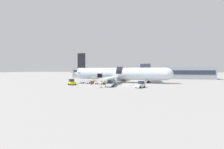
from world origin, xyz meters
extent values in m
plane|color=gray|center=(0.00, 0.00, 0.00)|extent=(500.00, 500.00, 0.00)
cube|color=silver|center=(-3.90, -4.38, 0.00)|extent=(19.52, 0.55, 0.01)
cube|color=gray|center=(0.00, 38.53, 2.97)|extent=(72.07, 11.63, 5.95)
cube|color=#232D3D|center=(0.00, 32.66, 3.27)|extent=(70.63, 0.16, 1.90)
cylinder|color=#4C4C51|center=(5.59, 14.82, 1.80)|extent=(0.60, 0.60, 3.60)
cube|color=silver|center=(5.59, 14.82, 4.95)|extent=(2.70, 11.17, 2.70)
cube|color=#333842|center=(5.59, 9.83, 4.95)|extent=(3.51, 1.60, 3.24)
cylinder|color=silver|center=(-2.91, 7.20, 3.13)|extent=(30.91, 4.06, 4.06)
sphere|color=silver|center=(12.54, 7.20, 3.13)|extent=(3.86, 3.86, 3.86)
cone|color=silver|center=(-18.37, 7.20, 3.13)|extent=(4.67, 3.74, 3.74)
cylinder|color=black|center=(-2.91, 7.16, 3.50)|extent=(1.85, 4.07, 4.07)
cube|color=black|center=(-17.61, 7.20, 7.89)|extent=(3.05, 0.28, 5.45)
cube|color=silver|center=(-17.79, 3.05, 3.54)|extent=(0.95, 8.30, 0.20)
cube|color=silver|center=(-17.79, 11.35, 3.54)|extent=(0.95, 8.30, 0.20)
cube|color=silver|center=(-4.15, -0.82, 2.01)|extent=(2.27, 14.81, 0.40)
cube|color=silver|center=(-4.15, 15.22, 2.01)|extent=(2.27, 14.81, 0.40)
cylinder|color=gray|center=(-3.95, -1.05, 1.04)|extent=(3.57, 2.02, 2.02)
cylinder|color=gray|center=(-3.95, 15.45, 1.04)|extent=(3.57, 2.02, 2.02)
cube|color=black|center=(-9.71, 5.19, 2.42)|extent=(1.70, 0.12, 1.40)
cylinder|color=#56565B|center=(6.67, 7.20, 1.29)|extent=(0.22, 0.22, 1.66)
sphere|color=black|center=(6.67, 7.20, 0.46)|extent=(0.92, 0.92, 0.92)
cylinder|color=#56565B|center=(-6.00, 4.47, 1.29)|extent=(0.22, 0.22, 1.66)
sphere|color=black|center=(-6.00, 4.47, 0.46)|extent=(0.92, 0.92, 0.92)
cylinder|color=#56565B|center=(-6.00, 9.93, 1.29)|extent=(0.22, 0.22, 1.66)
sphere|color=black|center=(-6.00, 9.93, 0.46)|extent=(0.92, 0.92, 0.92)
cube|color=yellow|center=(-14.81, -4.63, 0.59)|extent=(2.70, 2.62, 0.71)
cube|color=#232833|center=(-15.10, -4.39, 1.34)|extent=(1.62, 1.66, 0.78)
cube|color=black|center=(-15.69, -3.89, 0.45)|extent=(1.00, 1.16, 0.35)
sphere|color=black|center=(-14.90, -3.58, 0.28)|extent=(0.56, 0.56, 0.56)
sphere|color=black|center=(-15.86, -4.72, 0.28)|extent=(0.56, 0.56, 0.56)
sphere|color=black|center=(-13.75, -4.55, 0.28)|extent=(0.56, 0.56, 0.56)
sphere|color=black|center=(-14.71, -5.69, 0.28)|extent=(0.56, 0.56, 0.56)
cube|color=silver|center=(5.01, -6.62, 0.58)|extent=(2.43, 2.92, 0.69)
cube|color=#232833|center=(5.24, -6.22, 1.31)|extent=(1.54, 1.57, 0.76)
cube|color=black|center=(5.69, -5.43, 0.44)|extent=(1.07, 0.68, 0.34)
sphere|color=black|center=(5.99, -6.14, 0.28)|extent=(0.56, 0.56, 0.56)
sphere|color=black|center=(4.93, -5.53, 0.28)|extent=(0.56, 0.56, 0.56)
sphere|color=black|center=(5.10, -7.70, 0.28)|extent=(0.56, 0.56, 0.56)
sphere|color=black|center=(4.04, -7.09, 0.28)|extent=(0.56, 0.56, 0.56)
cube|color=white|center=(-2.70, -6.67, 0.57)|extent=(1.47, 2.46, 0.67)
cube|color=#232833|center=(-2.71, -6.24, 1.28)|extent=(1.24, 1.11, 0.74)
cube|color=black|center=(-2.71, -5.40, 0.44)|extent=(1.30, 0.13, 0.34)
sphere|color=black|center=(-2.02, -5.84, 0.28)|extent=(0.56, 0.56, 0.56)
sphere|color=black|center=(-3.40, -5.84, 0.28)|extent=(0.56, 0.56, 0.56)
sphere|color=black|center=(-2.01, -7.50, 0.28)|extent=(0.56, 0.56, 0.56)
sphere|color=black|center=(-3.39, -7.51, 0.28)|extent=(0.56, 0.56, 0.56)
cube|color=silver|center=(-7.82, -0.35, 0.45)|extent=(2.73, 1.55, 0.05)
cube|color=silver|center=(-6.53, -0.42, 0.65)|extent=(0.14, 1.40, 0.37)
cube|color=silver|center=(-7.86, -1.01, 0.65)|extent=(2.60, 0.21, 0.37)
cube|color=silver|center=(-7.78, 0.32, 0.65)|extent=(2.60, 0.21, 0.37)
cube|color=#333338|center=(-6.05, -0.45, 0.26)|extent=(0.90, 0.13, 0.06)
sphere|color=black|center=(-6.93, -1.10, 0.20)|extent=(0.40, 0.40, 0.40)
sphere|color=black|center=(-6.85, 0.29, 0.20)|extent=(0.40, 0.40, 0.40)
sphere|color=black|center=(-8.79, -0.99, 0.20)|extent=(0.40, 0.40, 0.40)
sphere|color=black|center=(-8.71, 0.40, 0.20)|extent=(0.40, 0.40, 0.40)
cube|color=#14472D|center=(-8.75, -0.53, 0.68)|extent=(0.36, 0.24, 0.41)
cube|color=#721951|center=(-8.20, -0.28, 0.64)|extent=(0.56, 0.22, 0.35)
cube|color=#2D2D33|center=(-7.23, -0.08, 0.71)|extent=(0.44, 0.33, 0.47)
cube|color=silver|center=(-13.10, 0.78, 0.54)|extent=(3.28, 1.55, 0.05)
cube|color=silver|center=(-11.52, 0.73, 0.79)|extent=(0.11, 1.45, 0.45)
cube|color=silver|center=(-13.12, 0.09, 0.79)|extent=(3.17, 0.16, 0.45)
cube|color=silver|center=(-13.08, 1.47, 0.79)|extent=(3.17, 0.16, 0.45)
cube|color=#333338|center=(-11.04, 0.71, 0.31)|extent=(0.90, 0.11, 0.06)
sphere|color=black|center=(-11.99, 0.02, 0.20)|extent=(0.40, 0.40, 0.40)
sphere|color=black|center=(-11.95, 1.46, 0.20)|extent=(0.40, 0.40, 0.40)
sphere|color=black|center=(-14.25, 0.09, 0.20)|extent=(0.40, 0.40, 0.40)
sphere|color=black|center=(-14.21, 1.54, 0.20)|extent=(0.40, 0.40, 0.40)
cube|color=#1E2347|center=(-13.11, 0.92, 0.75)|extent=(0.44, 0.22, 0.38)
cube|color=#721951|center=(-12.84, 1.00, 0.76)|extent=(0.38, 0.27, 0.39)
cube|color=olive|center=(-13.89, 0.54, 0.80)|extent=(0.40, 0.24, 0.47)
cylinder|color=black|center=(-5.80, -1.83, 0.44)|extent=(0.38, 0.38, 0.87)
cylinder|color=#B7E019|center=(-5.80, -1.83, 1.22)|extent=(0.48, 0.48, 0.69)
sphere|color=#9E7556|center=(-5.80, -1.83, 1.68)|extent=(0.24, 0.24, 0.24)
cylinder|color=#B7E019|center=(-5.85, -1.59, 1.14)|extent=(0.15, 0.15, 0.63)
cylinder|color=#B7E019|center=(-5.75, -2.07, 1.14)|extent=(0.15, 0.15, 0.63)
cylinder|color=#1E2338|center=(-4.30, 2.20, 0.40)|extent=(0.31, 0.31, 0.80)
cylinder|color=#CCE523|center=(-4.30, 2.20, 1.12)|extent=(0.40, 0.40, 0.63)
sphere|color=brown|center=(-4.30, 2.20, 1.54)|extent=(0.22, 0.22, 0.22)
cylinder|color=#CCE523|center=(-4.32, 1.98, 1.05)|extent=(0.13, 0.13, 0.58)
cylinder|color=#CCE523|center=(-4.29, 2.42, 1.05)|extent=(0.13, 0.13, 0.58)
cylinder|color=black|center=(-10.15, 0.43, 0.42)|extent=(0.42, 0.42, 0.83)
cylinder|color=#B7E019|center=(-10.15, 0.43, 1.16)|extent=(0.54, 0.54, 0.66)
sphere|color=tan|center=(-10.15, 0.43, 1.61)|extent=(0.23, 0.23, 0.23)
cylinder|color=#B7E019|center=(-10.34, 0.30, 1.09)|extent=(0.17, 0.17, 0.60)
cylinder|color=#B7E019|center=(-9.95, 0.55, 1.09)|extent=(0.17, 0.17, 0.60)
cylinder|color=#2D2D33|center=(-11.04, 2.58, 0.38)|extent=(0.33, 0.33, 0.75)
cylinder|color=#B7E019|center=(-11.04, 2.58, 1.05)|extent=(0.42, 0.42, 0.59)
sphere|color=tan|center=(-11.04, 2.58, 1.45)|extent=(0.21, 0.21, 0.21)
cylinder|color=#B7E019|center=(-11.25, 2.63, 0.98)|extent=(0.13, 0.13, 0.54)
cylinder|color=#B7E019|center=(-10.84, 2.53, 0.98)|extent=(0.13, 0.13, 0.54)
cylinder|color=#1E2338|center=(-6.46, 2.61, 0.41)|extent=(0.42, 0.42, 0.82)
cylinder|color=#CCE523|center=(-6.46, 2.61, 1.15)|extent=(0.54, 0.54, 0.65)
sphere|color=beige|center=(-6.46, 2.61, 1.58)|extent=(0.23, 0.23, 0.23)
cylinder|color=#CCE523|center=(-6.60, 2.79, 1.08)|extent=(0.17, 0.17, 0.60)
cylinder|color=#CCE523|center=(-6.32, 2.43, 1.08)|extent=(0.17, 0.17, 0.60)
cube|color=#4C1E1E|center=(-9.70, -2.30, 0.35)|extent=(0.37, 0.24, 0.70)
cube|color=black|center=(-9.70, -2.30, 0.76)|extent=(0.22, 0.08, 0.12)
cube|color=#721951|center=(-10.07, -0.91, 0.26)|extent=(0.53, 0.43, 0.52)
cube|color=black|center=(-10.07, -0.91, 0.58)|extent=(0.28, 0.15, 0.12)
cube|color=black|center=(13.51, 5.97, 0.01)|extent=(0.44, 0.44, 0.03)
cone|color=orange|center=(13.51, 5.97, 0.35)|extent=(0.33, 0.33, 0.70)
cylinder|color=white|center=(13.51, 5.97, 0.38)|extent=(0.19, 0.19, 0.08)
cube|color=black|center=(-4.35, -8.80, 0.01)|extent=(0.64, 0.64, 0.03)
cone|color=orange|center=(-4.35, -8.80, 0.31)|extent=(0.47, 0.47, 0.62)
cylinder|color=white|center=(-4.35, -8.80, 0.34)|extent=(0.27, 0.27, 0.07)
cube|color=black|center=(-2.36, -0.96, 0.01)|extent=(0.64, 0.64, 0.03)
cone|color=orange|center=(-2.36, -0.96, 0.30)|extent=(0.47, 0.47, 0.60)
cylinder|color=white|center=(-2.36, -0.96, 0.33)|extent=(0.28, 0.28, 0.07)
camera|label=1|loc=(7.77, -43.78, 4.44)|focal=24.00mm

